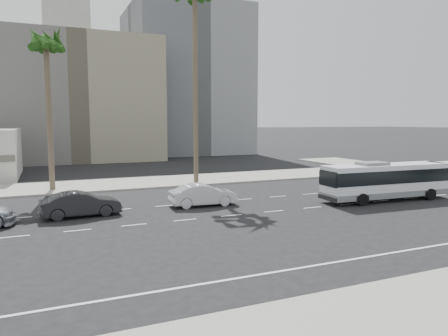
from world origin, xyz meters
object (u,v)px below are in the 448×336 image
city_bus (386,180)px  car_b (81,204)px  car_a (203,195)px  palm_mid (46,45)px

city_bus → car_b: 21.32m
city_bus → car_a: bearing=168.1°
city_bus → car_a: 13.51m
car_a → car_b: bearing=94.2°
car_b → city_bus: bearing=-102.7°
car_b → palm_mid: size_ratio=0.35×
city_bus → car_b: city_bus is taller
palm_mid → city_bus: bearing=-32.0°
car_a → car_b: size_ratio=0.99×
city_bus → palm_mid: 28.50m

